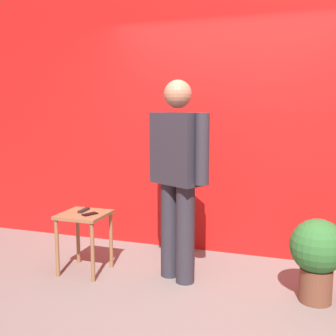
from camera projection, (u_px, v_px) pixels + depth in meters
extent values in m
plane|color=gray|center=(187.00, 306.00, 3.27)|extent=(12.00, 12.00, 0.00)
cube|color=red|center=(224.00, 96.00, 4.34)|extent=(6.34, 0.12, 3.39)
cylinder|color=#2D2D38|center=(170.00, 229.00, 3.83)|extent=(0.23, 0.23, 0.89)
cylinder|color=#2D2D38|center=(185.00, 234.00, 3.68)|extent=(0.23, 0.23, 0.89)
cube|color=#2D2D38|center=(178.00, 149.00, 3.64)|extent=(0.54, 0.45, 0.63)
cube|color=red|center=(188.00, 144.00, 3.72)|extent=(0.12, 0.08, 0.53)
cube|color=silver|center=(188.00, 146.00, 3.73)|extent=(0.05, 0.03, 0.48)
cylinder|color=#2D2D38|center=(156.00, 145.00, 3.86)|extent=(0.16, 0.16, 0.60)
cylinder|color=#2D2D38|center=(202.00, 149.00, 3.43)|extent=(0.16, 0.16, 0.60)
sphere|color=#A87A5B|center=(178.00, 94.00, 3.58)|extent=(0.25, 0.25, 0.25)
cube|color=olive|center=(84.00, 215.00, 3.90)|extent=(0.43, 0.43, 0.03)
cylinder|color=olive|center=(57.00, 248.00, 3.83)|extent=(0.04, 0.04, 0.55)
cylinder|color=olive|center=(93.00, 252.00, 3.71)|extent=(0.04, 0.04, 0.55)
cylinder|color=olive|center=(78.00, 237.00, 4.17)|extent=(0.04, 0.04, 0.55)
cylinder|color=olive|center=(111.00, 240.00, 4.06)|extent=(0.04, 0.04, 0.55)
cube|color=black|center=(90.00, 214.00, 3.84)|extent=(0.13, 0.16, 0.01)
cube|color=black|center=(84.00, 210.00, 3.97)|extent=(0.05, 0.17, 0.02)
cylinder|color=brown|center=(316.00, 285.00, 3.34)|extent=(0.26, 0.26, 0.28)
sphere|color=#2D7233|center=(318.00, 246.00, 3.30)|extent=(0.44, 0.44, 0.44)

